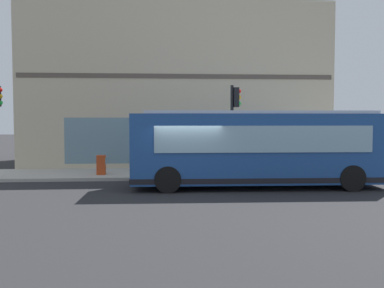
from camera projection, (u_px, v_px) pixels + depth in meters
name	position (u px, v px, depth m)	size (l,w,h in m)	color
ground	(186.00, 190.00, 17.28)	(120.00, 120.00, 0.00)	#262628
sidewalk_curb	(180.00, 173.00, 21.76)	(3.80, 40.00, 0.15)	#B2ADA3
building_corner	(175.00, 90.00, 27.95)	(9.23, 16.90, 9.05)	beige
city_bus_nearside	(257.00, 149.00, 17.82)	(2.80, 10.10, 3.07)	#1E478C
traffic_light_near_corner	(234.00, 113.00, 20.40)	(0.32, 0.49, 4.13)	black
fire_hydrant	(143.00, 164.00, 22.05)	(0.35, 0.35, 0.74)	gold
pedestrian_by_light_pole	(169.00, 150.00, 22.82)	(0.32, 0.32, 1.73)	black
pedestrian_near_building_entrance	(176.00, 154.00, 20.77)	(0.32, 0.32, 1.69)	#3359A5
pedestrian_walking_along_curb	(259.00, 151.00, 21.13)	(0.32, 0.32, 1.80)	#3359A5
pedestrian_near_hydrant	(304.00, 150.00, 22.86)	(0.32, 0.32, 1.76)	silver
newspaper_vending_box	(101.00, 165.00, 20.76)	(0.44, 0.43, 0.90)	#BF3F19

